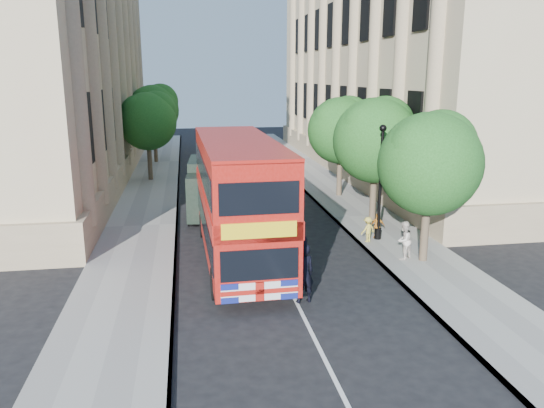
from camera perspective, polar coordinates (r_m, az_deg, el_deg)
name	(u,v)px	position (r m, az deg, el deg)	size (l,w,h in m)	color
ground	(297,303)	(17.87, 2.70, -10.63)	(120.00, 120.00, 0.00)	black
pavement_right	(364,217)	(28.45, 9.91, -1.35)	(3.50, 80.00, 0.12)	gray
pavement_left	(142,226)	(27.02, -13.83, -2.36)	(3.50, 80.00, 0.12)	gray
building_right	(410,53)	(43.50, 14.63, 15.48)	(12.00, 38.00, 18.00)	tan
building_left	(29,50)	(41.27, -24.67, 14.81)	(12.00, 38.00, 18.00)	tan
tree_right_near	(431,158)	(21.32, 16.70, 4.75)	(4.00, 4.00, 6.08)	#473828
tree_right_mid	(376,136)	(26.77, 11.16, 7.22)	(4.20, 4.20, 6.37)	#473828
tree_right_far	(341,127)	(32.45, 7.47, 8.23)	(4.00, 4.00, 6.15)	#473828
tree_left_far	(148,118)	(38.14, -13.19, 9.00)	(4.00, 4.00, 6.30)	#473828
tree_left_back	(154,107)	(46.09, -12.58, 10.12)	(4.20, 4.20, 6.65)	#473828
lamp_post	(380,187)	(23.97, 11.55, 1.77)	(0.32, 0.32, 5.16)	black
double_decker_bus	(238,196)	(21.04, -3.64, 0.83)	(3.02, 10.55, 4.85)	#A2130B
box_van	(210,190)	(28.10, -6.71, 1.52)	(2.50, 5.37, 2.99)	black
police_constable	(303,273)	(17.59, 3.41, -7.45)	(0.74, 0.49, 2.04)	black
woman_pedestrian	(404,240)	(21.93, 14.00, -3.81)	(0.77, 0.60, 1.57)	silver
child_a	(377,226)	(24.47, 11.26, -2.34)	(0.68, 0.28, 1.16)	orange
child_b	(368,229)	(23.92, 10.27, -2.70)	(0.74, 0.42, 1.14)	gold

